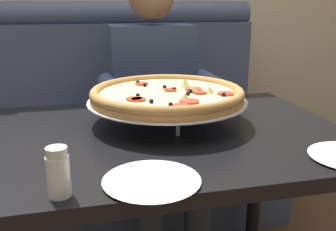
% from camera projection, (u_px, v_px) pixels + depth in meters
% --- Properties ---
extents(booth_bench, '(1.59, 0.78, 1.13)m').
position_uv_depth(booth_bench, '(127.00, 138.00, 2.11)').
color(booth_bench, '#424C6B').
rests_on(booth_bench, ground_plane).
extents(dining_table, '(1.18, 0.83, 0.73)m').
position_uv_depth(dining_table, '(161.00, 160.00, 1.22)').
color(dining_table, black).
rests_on(dining_table, ground_plane).
extents(diner_main, '(0.54, 0.64, 1.27)m').
position_uv_depth(diner_main, '(156.00, 93.00, 1.80)').
color(diner_main, '#2D3342').
rests_on(diner_main, ground_plane).
extents(pizza, '(0.53, 0.53, 0.13)m').
position_uv_depth(pizza, '(167.00, 95.00, 1.27)').
color(pizza, silver).
rests_on(pizza, dining_table).
extents(shaker_parmesan, '(0.05, 0.05, 0.11)m').
position_uv_depth(shaker_parmesan, '(59.00, 176.00, 0.79)').
color(shaker_parmesan, white).
rests_on(shaker_parmesan, dining_table).
extents(plate_near_right, '(0.23, 0.23, 0.02)m').
position_uv_depth(plate_near_right, '(152.00, 178.00, 0.86)').
color(plate_near_right, white).
rests_on(plate_near_right, dining_table).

